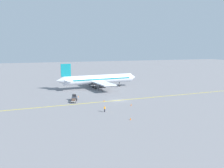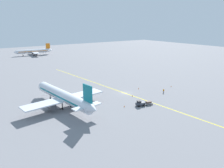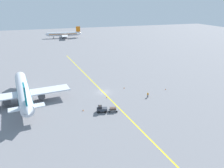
{
  "view_description": "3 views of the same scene",
  "coord_description": "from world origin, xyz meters",
  "px_view_note": "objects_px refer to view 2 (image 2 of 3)",
  "views": [
    {
      "loc": [
        78.86,
        -28.71,
        17.96
      ],
      "look_at": [
        -4.46,
        -0.79,
        4.81
      ],
      "focal_mm": 42.0,
      "sensor_mm": 36.0,
      "label": 1
    },
    {
      "loc": [
        -52.26,
        -64.37,
        27.22
      ],
      "look_at": [
        -4.95,
        1.9,
        4.17
      ],
      "focal_mm": 35.0,
      "sensor_mm": 36.0,
      "label": 2
    },
    {
      "loc": [
        -19.44,
        -67.75,
        29.82
      ],
      "look_at": [
        1.59,
        -4.99,
        4.71
      ],
      "focal_mm": 35.0,
      "sensor_mm": 36.0,
      "label": 3
    }
  ],
  "objects_px": {
    "airplane_distant_taxiing": "(34,51)",
    "traffic_cone_mid_apron": "(171,86)",
    "airplane_at_gate": "(64,97)",
    "ground_crew_worker": "(164,91)",
    "baggage_tug_dark": "(140,103)",
    "traffic_cone_far_edge": "(124,106)",
    "traffic_cone_near_nose": "(139,88)",
    "baggage_cart_trailing": "(149,103)",
    "traffic_cone_by_wingtip": "(133,96)"
  },
  "relations": [
    {
      "from": "traffic_cone_mid_apron",
      "to": "baggage_tug_dark",
      "type": "bearing_deg",
      "value": -161.53
    },
    {
      "from": "airplane_at_gate",
      "to": "traffic_cone_by_wingtip",
      "type": "distance_m",
      "value": 26.26
    },
    {
      "from": "baggage_tug_dark",
      "to": "airplane_at_gate",
      "type": "bearing_deg",
      "value": 146.71
    },
    {
      "from": "baggage_cart_trailing",
      "to": "traffic_cone_by_wingtip",
      "type": "height_order",
      "value": "baggage_cart_trailing"
    },
    {
      "from": "baggage_tug_dark",
      "to": "traffic_cone_near_nose",
      "type": "distance_m",
      "value": 19.55
    },
    {
      "from": "traffic_cone_by_wingtip",
      "to": "baggage_cart_trailing",
      "type": "bearing_deg",
      "value": -96.78
    },
    {
      "from": "traffic_cone_near_nose",
      "to": "traffic_cone_by_wingtip",
      "type": "bearing_deg",
      "value": -145.11
    },
    {
      "from": "ground_crew_worker",
      "to": "traffic_cone_mid_apron",
      "type": "xyz_separation_m",
      "value": [
        9.13,
        3.74,
        -0.63
      ]
    },
    {
      "from": "airplane_at_gate",
      "to": "ground_crew_worker",
      "type": "xyz_separation_m",
      "value": [
        38.58,
        -8.81,
        -2.8
      ]
    },
    {
      "from": "airplane_at_gate",
      "to": "traffic_cone_mid_apron",
      "type": "distance_m",
      "value": 48.1
    },
    {
      "from": "baggage_cart_trailing",
      "to": "ground_crew_worker",
      "type": "distance_m",
      "value": 15.37
    },
    {
      "from": "airplane_at_gate",
      "to": "traffic_cone_mid_apron",
      "type": "relative_size",
      "value": 64.62
    },
    {
      "from": "traffic_cone_mid_apron",
      "to": "baggage_cart_trailing",
      "type": "bearing_deg",
      "value": -157.51
    },
    {
      "from": "traffic_cone_by_wingtip",
      "to": "traffic_cone_far_edge",
      "type": "height_order",
      "value": "same"
    },
    {
      "from": "baggage_cart_trailing",
      "to": "traffic_cone_far_edge",
      "type": "bearing_deg",
      "value": 159.01
    },
    {
      "from": "baggage_tug_dark",
      "to": "traffic_cone_far_edge",
      "type": "xyz_separation_m",
      "value": [
        -4.94,
        2.32,
        -0.63
      ]
    },
    {
      "from": "traffic_cone_mid_apron",
      "to": "traffic_cone_far_edge",
      "type": "distance_m",
      "value": 32.12
    },
    {
      "from": "traffic_cone_by_wingtip",
      "to": "airplane_distant_taxiing",
      "type": "bearing_deg",
      "value": 89.01
    },
    {
      "from": "ground_crew_worker",
      "to": "traffic_cone_near_nose",
      "type": "height_order",
      "value": "ground_crew_worker"
    },
    {
      "from": "baggage_tug_dark",
      "to": "airplane_distant_taxiing",
      "type": "bearing_deg",
      "value": 87.3
    },
    {
      "from": "traffic_cone_by_wingtip",
      "to": "traffic_cone_far_edge",
      "type": "relative_size",
      "value": 1.0
    },
    {
      "from": "baggage_cart_trailing",
      "to": "traffic_cone_mid_apron",
      "type": "xyz_separation_m",
      "value": [
        23.31,
        9.65,
        -0.49
      ]
    },
    {
      "from": "airplane_at_gate",
      "to": "traffic_cone_near_nose",
      "type": "xyz_separation_m",
      "value": [
        33.97,
        0.86,
        -3.43
      ]
    },
    {
      "from": "traffic_cone_near_nose",
      "to": "traffic_cone_far_edge",
      "type": "relative_size",
      "value": 1.0
    },
    {
      "from": "airplane_distant_taxiing",
      "to": "traffic_cone_mid_apron",
      "type": "height_order",
      "value": "airplane_distant_taxiing"
    },
    {
      "from": "airplane_at_gate",
      "to": "ground_crew_worker",
      "type": "height_order",
      "value": "airplane_at_gate"
    },
    {
      "from": "airplane_distant_taxiing",
      "to": "traffic_cone_mid_apron",
      "type": "relative_size",
      "value": 58.16
    },
    {
      "from": "ground_crew_worker",
      "to": "baggage_cart_trailing",
      "type": "bearing_deg",
      "value": -157.39
    },
    {
      "from": "baggage_tug_dark",
      "to": "traffic_cone_near_nose",
      "type": "relative_size",
      "value": 5.95
    },
    {
      "from": "airplane_at_gate",
      "to": "traffic_cone_by_wingtip",
      "type": "height_order",
      "value": "airplane_at_gate"
    },
    {
      "from": "ground_crew_worker",
      "to": "traffic_cone_near_nose",
      "type": "distance_m",
      "value": 10.73
    },
    {
      "from": "traffic_cone_mid_apron",
      "to": "traffic_cone_by_wingtip",
      "type": "height_order",
      "value": "same"
    },
    {
      "from": "airplane_at_gate",
      "to": "baggage_tug_dark",
      "type": "relative_size",
      "value": 10.86
    },
    {
      "from": "traffic_cone_far_edge",
      "to": "airplane_at_gate",
      "type": "bearing_deg",
      "value": 144.5
    },
    {
      "from": "airplane_distant_taxiing",
      "to": "traffic_cone_mid_apron",
      "type": "bearing_deg",
      "value": -81.46
    },
    {
      "from": "traffic_cone_near_nose",
      "to": "traffic_cone_far_edge",
      "type": "height_order",
      "value": "same"
    },
    {
      "from": "ground_crew_worker",
      "to": "traffic_cone_by_wingtip",
      "type": "distance_m",
      "value": 13.59
    },
    {
      "from": "airplane_at_gate",
      "to": "traffic_cone_near_nose",
      "type": "height_order",
      "value": "airplane_at_gate"
    },
    {
      "from": "airplane_distant_taxiing",
      "to": "traffic_cone_far_edge",
      "type": "relative_size",
      "value": 58.16
    },
    {
      "from": "baggage_tug_dark",
      "to": "traffic_cone_near_nose",
      "type": "bearing_deg",
      "value": 49.16
    },
    {
      "from": "ground_crew_worker",
      "to": "traffic_cone_near_nose",
      "type": "bearing_deg",
      "value": 115.48
    },
    {
      "from": "airplane_at_gate",
      "to": "airplane_distant_taxiing",
      "type": "bearing_deg",
      "value": 77.65
    },
    {
      "from": "traffic_cone_near_nose",
      "to": "traffic_cone_by_wingtip",
      "type": "xyz_separation_m",
      "value": [
        -8.42,
        -5.87,
        0.0
      ]
    },
    {
      "from": "airplane_distant_taxiing",
      "to": "traffic_cone_by_wingtip",
      "type": "distance_m",
      "value": 132.26
    },
    {
      "from": "airplane_at_gate",
      "to": "baggage_tug_dark",
      "type": "distance_m",
      "value": 25.51
    },
    {
      "from": "traffic_cone_far_edge",
      "to": "ground_crew_worker",
      "type": "bearing_deg",
      "value": 7.11
    },
    {
      "from": "baggage_tug_dark",
      "to": "ground_crew_worker",
      "type": "height_order",
      "value": "baggage_tug_dark"
    },
    {
      "from": "traffic_cone_near_nose",
      "to": "traffic_cone_mid_apron",
      "type": "xyz_separation_m",
      "value": [
        13.73,
        -5.93,
        0.0
      ]
    },
    {
      "from": "airplane_distant_taxiing",
      "to": "baggage_cart_trailing",
      "type": "distance_m",
      "value": 141.97
    },
    {
      "from": "airplane_at_gate",
      "to": "traffic_cone_by_wingtip",
      "type": "relative_size",
      "value": 64.62
    }
  ]
}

